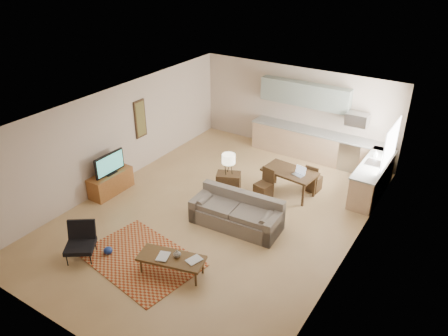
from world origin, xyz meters
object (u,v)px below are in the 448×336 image
Objects in this scene: armchair at (80,243)px; tv_credenza at (111,183)px; sofa at (236,212)px; coffee_table at (172,265)px; console_table at (228,186)px; dining_table at (289,182)px.

tv_credenza is (-1.48, 2.33, -0.10)m from armchair.
sofa is 2.86× the size of armchair.
coffee_table is 3.19m from console_table.
coffee_table is (-0.23, -2.14, -0.18)m from sofa.
armchair is (-2.17, -2.81, 0.00)m from sofa.
coffee_table is at bearing -99.70° from sofa.
dining_table is (0.66, 4.16, 0.14)m from coffee_table.
sofa is 3.55m from armchair.
armchair is 5.48m from dining_table.
tv_credenza is 1.76× the size of console_table.
coffee_table is 3.80m from tv_credenza.
sofa is at bearing -74.46° from console_table.
tv_credenza is at bearing -176.00° from sofa.
console_table reaches higher than tv_credenza.
console_table is 0.52× the size of dining_table.
sofa reaches higher than coffee_table.
armchair is at bearing -131.15° from sofa.
tv_credenza is 0.91× the size of dining_table.
sofa is 1.78× the size of tv_credenza.
dining_table is at bearing 31.52° from tv_credenza.
sofa is at bearing 69.16° from coffee_table.
coffee_table is 2.05m from armchair.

